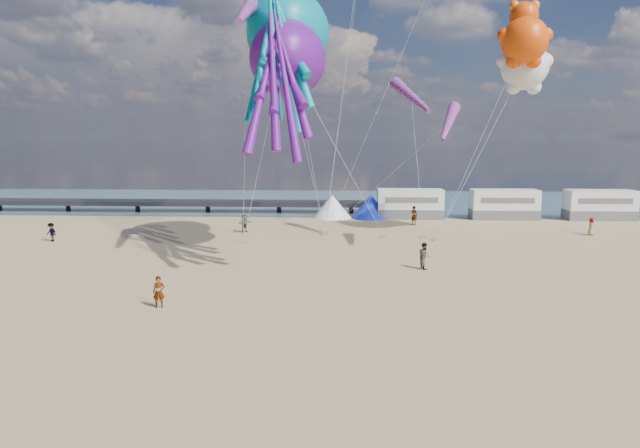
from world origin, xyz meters
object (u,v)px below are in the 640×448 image
(kite_octopus_teal, at_px, (288,33))
(beachgoer_4, at_px, (244,223))
(motorhome_2, at_px, (600,205))
(tent_white, at_px, (332,206))
(beachgoer_2, at_px, (51,232))
(windsock_left, at_px, (247,11))
(sandbag_c, at_px, (436,239))
(sandbag_e, at_px, (325,234))
(kite_teddy_orange, at_px, (525,40))
(motorhome_0, at_px, (410,204))
(beachgoer_1, at_px, (424,256))
(sandbag_d, at_px, (424,237))
(sandbag_a, at_px, (243,242))
(kite_octopus_purple, at_px, (288,59))
(tent_blue, at_px, (371,206))
(kite_panda, at_px, (525,66))
(beachgoer_0, at_px, (591,226))
(beachgoer_5, at_px, (414,215))
(standing_person, at_px, (159,292))
(windsock_mid, at_px, (411,96))
(motorhome_1, at_px, (504,204))
(windsock_right, at_px, (449,123))
(sandbag_b, at_px, (384,237))

(kite_octopus_teal, bearing_deg, beachgoer_4, 103.21)
(motorhome_2, bearing_deg, tent_white, 180.00)
(beachgoer_2, height_order, windsock_left, windsock_left)
(sandbag_c, distance_m, kite_octopus_teal, 19.65)
(sandbag_e, height_order, kite_teddy_orange, kite_teddy_orange)
(motorhome_0, xyz_separation_m, tent_white, (-8.00, 0.00, -0.30))
(beachgoer_1, distance_m, sandbag_d, 11.21)
(sandbag_a, relative_size, kite_octopus_purple, 0.04)
(tent_blue, xyz_separation_m, beachgoer_2, (-25.95, -14.75, -0.45))
(motorhome_2, xyz_separation_m, tent_blue, (-23.00, 0.00, -0.30))
(kite_panda, bearing_deg, motorhome_0, 140.60)
(beachgoer_1, relative_size, sandbag_e, 3.38)
(beachgoer_0, distance_m, beachgoer_5, 15.25)
(standing_person, height_order, windsock_mid, windsock_mid)
(beachgoer_4, relative_size, kite_teddy_orange, 0.26)
(kite_octopus_teal, bearing_deg, motorhome_2, 4.56)
(motorhome_1, distance_m, tent_blue, 13.50)
(tent_blue, bearing_deg, kite_teddy_orange, -48.79)
(sandbag_c, xyz_separation_m, windsock_right, (-0.05, -4.22, 9.16))
(beachgoer_0, relative_size, sandbag_a, 2.97)
(motorhome_1, xyz_separation_m, windsock_left, (-22.31, -20.94, 14.69))
(motorhome_1, distance_m, beachgoer_2, 42.13)
(beachgoer_5, relative_size, windsock_mid, 0.31)
(sandbag_c, height_order, windsock_right, windsock_right)
(kite_octopus_teal, bearing_deg, beachgoer_2, 153.74)
(windsock_right, bearing_deg, beachgoer_1, -91.44)
(sandbag_b, height_order, kite_teddy_orange, kite_teddy_orange)
(sandbag_b, distance_m, sandbag_d, 3.26)
(beachgoer_5, xyz_separation_m, kite_teddy_orange, (7.11, -8.15, 14.64))
(windsock_right, bearing_deg, motorhome_2, 62.66)
(beachgoer_1, height_order, sandbag_c, beachgoer_1)
(kite_octopus_teal, height_order, windsock_mid, kite_octopus_teal)
(standing_person, bearing_deg, beachgoer_1, 20.21)
(motorhome_1, height_order, beachgoer_4, motorhome_1)
(motorhome_0, distance_m, kite_octopus_teal, 23.78)
(beachgoer_5, relative_size, kite_panda, 0.28)
(tent_white, relative_size, sandbag_b, 8.00)
(tent_blue, xyz_separation_m, kite_teddy_orange, (11.04, -12.61, 14.35))
(kite_teddy_orange, relative_size, windsock_mid, 1.04)
(standing_person, xyz_separation_m, beachgoer_4, (0.10, 22.34, 0.01))
(beachgoer_5, relative_size, sandbag_d, 3.63)
(tent_white, bearing_deg, sandbag_b, -68.45)
(sandbag_b, height_order, windsock_left, windsock_left)
(sandbag_a, bearing_deg, kite_teddy_orange, 6.22)
(motorhome_1, bearing_deg, sandbag_c, -124.16)
(motorhome_0, xyz_separation_m, beachgoer_0, (14.35, -9.44, -0.76))
(sandbag_b, height_order, kite_panda, kite_panda)
(beachgoer_0, bearing_deg, kite_teddy_orange, 132.49)
(kite_panda, relative_size, windsock_left, 0.81)
(beachgoer_0, height_order, kite_octopus_teal, kite_octopus_teal)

